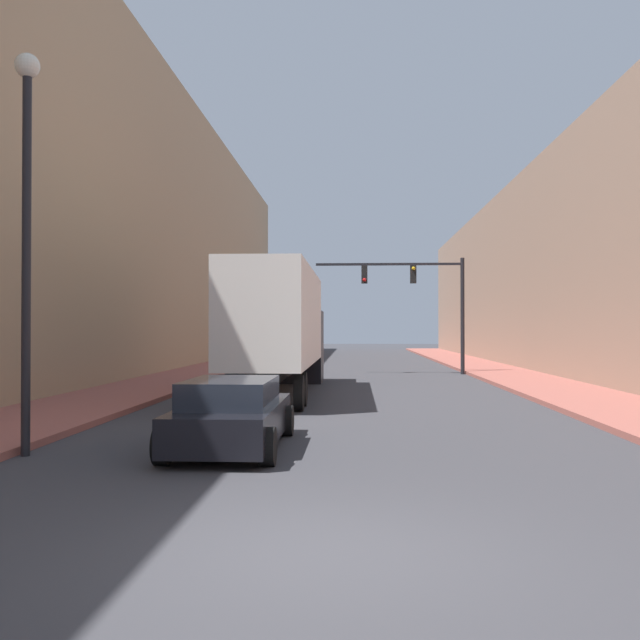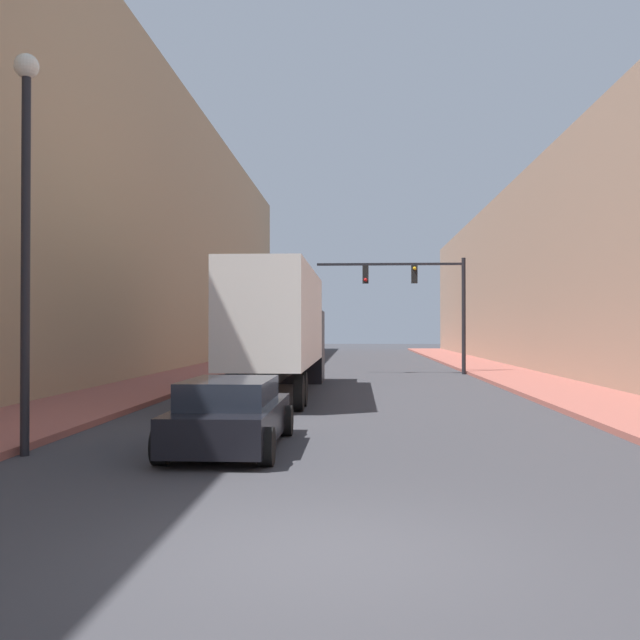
% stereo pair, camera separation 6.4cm
% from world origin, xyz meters
% --- Properties ---
extents(ground_plane, '(200.00, 200.00, 0.00)m').
position_xyz_m(ground_plane, '(0.00, 0.00, 0.00)').
color(ground_plane, '#38383D').
extents(sidewalk_right, '(3.49, 80.00, 0.15)m').
position_xyz_m(sidewalk_right, '(7.48, 30.00, 0.07)').
color(sidewalk_right, '#9E564C').
rests_on(sidewalk_right, ground).
extents(sidewalk_left, '(3.49, 80.00, 0.15)m').
position_xyz_m(sidewalk_left, '(-7.48, 30.00, 0.07)').
color(sidewalk_left, '#9E564C').
rests_on(sidewalk_left, ground).
extents(building_right, '(6.00, 80.00, 10.77)m').
position_xyz_m(building_right, '(12.23, 30.00, 5.39)').
color(building_right, '#997A66').
rests_on(building_right, ground).
extents(building_left, '(6.00, 80.00, 15.69)m').
position_xyz_m(building_left, '(-12.23, 30.00, 7.84)').
color(building_left, tan).
rests_on(building_left, ground).
extents(semi_truck, '(2.40, 13.09, 4.19)m').
position_xyz_m(semi_truck, '(-2.33, 17.53, 2.36)').
color(semi_truck, silver).
rests_on(semi_truck, ground).
extents(sedan_car, '(2.00, 4.62, 1.32)m').
position_xyz_m(sedan_car, '(-2.06, 6.13, 0.64)').
color(sedan_car, black).
rests_on(sedan_car, ground).
extents(traffic_signal_gantry, '(7.40, 0.35, 5.79)m').
position_xyz_m(traffic_signal_gantry, '(3.71, 28.51, 4.08)').
color(traffic_signal_gantry, black).
rests_on(traffic_signal_gantry, ground).
extents(street_lamp, '(0.44, 0.44, 7.16)m').
position_xyz_m(street_lamp, '(-5.59, 5.20, 4.56)').
color(street_lamp, black).
rests_on(street_lamp, ground).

